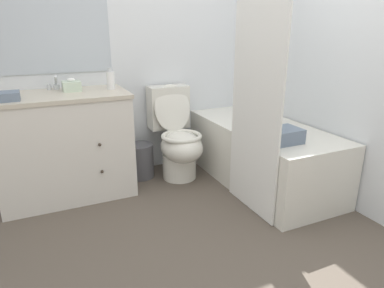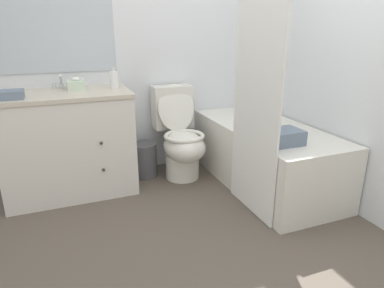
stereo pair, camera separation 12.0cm
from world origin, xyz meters
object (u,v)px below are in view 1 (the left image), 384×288
(bathtub, at_px, (261,153))
(soap_dispenser, at_px, (111,80))
(wastebasket, at_px, (140,161))
(hand_towel_folded, at_px, (3,97))
(vanity_cabinet, at_px, (65,145))
(toilet, at_px, (177,138))
(bath_towel_folded, at_px, (281,136))
(sink_faucet, at_px, (56,85))
(tissue_box, at_px, (72,86))

(bathtub, relative_size, soap_dispenser, 8.77)
(wastebasket, xyz_separation_m, hand_towel_folded, (-0.99, -0.22, 0.71))
(vanity_cabinet, xyz_separation_m, toilet, (0.95, -0.04, -0.06))
(bathtub, bearing_deg, wastebasket, 150.03)
(soap_dispenser, height_order, bath_towel_folded, soap_dispenser)
(toilet, distance_m, bath_towel_folded, 1.00)
(vanity_cabinet, height_order, soap_dispenser, soap_dispenser)
(bathtub, xyz_separation_m, bath_towel_folded, (-0.16, -0.44, 0.31))
(sink_faucet, height_order, soap_dispenser, soap_dispenser)
(toilet, relative_size, wastebasket, 2.65)
(vanity_cabinet, bearing_deg, bathtub, -16.45)
(tissue_box, height_order, bath_towel_folded, tissue_box)
(hand_towel_folded, height_order, bath_towel_folded, hand_towel_folded)
(vanity_cabinet, relative_size, bathtub, 0.68)
(sink_faucet, distance_m, bathtub, 1.81)
(hand_towel_folded, bearing_deg, sink_faucet, 42.32)
(toilet, bearing_deg, wastebasket, 159.53)
(wastebasket, xyz_separation_m, tissue_box, (-0.52, -0.00, 0.72))
(wastebasket, distance_m, soap_dispenser, 0.79)
(tissue_box, height_order, soap_dispenser, soap_dispenser)
(vanity_cabinet, distance_m, hand_towel_folded, 0.59)
(toilet, xyz_separation_m, bath_towel_folded, (0.46, -0.86, 0.21))
(tissue_box, xyz_separation_m, hand_towel_folded, (-0.47, -0.21, -0.01))
(toilet, height_order, bathtub, toilet)
(wastebasket, distance_m, bath_towel_folded, 1.32)
(toilet, bearing_deg, bath_towel_folded, -61.87)
(vanity_cabinet, relative_size, hand_towel_folded, 4.91)
(toilet, bearing_deg, bathtub, -34.23)
(wastebasket, bearing_deg, soap_dispenser, -167.45)
(vanity_cabinet, bearing_deg, soap_dispenser, 3.97)
(toilet, relative_size, bathtub, 0.56)
(toilet, height_order, bath_towel_folded, toilet)
(wastebasket, bearing_deg, sink_faucet, 169.95)
(sink_faucet, relative_size, bath_towel_folded, 0.52)
(soap_dispenser, bearing_deg, hand_towel_folded, -167.62)
(sink_faucet, distance_m, wastebasket, 0.96)
(wastebasket, distance_m, hand_towel_folded, 1.24)
(soap_dispenser, bearing_deg, vanity_cabinet, -176.03)
(toilet, distance_m, soap_dispenser, 0.78)
(sink_faucet, relative_size, bathtub, 0.10)
(toilet, xyz_separation_m, soap_dispenser, (-0.54, 0.07, 0.55))
(soap_dispenser, bearing_deg, bathtub, -22.89)
(hand_towel_folded, bearing_deg, toilet, 4.37)
(sink_faucet, relative_size, hand_towel_folded, 0.69)
(toilet, relative_size, soap_dispenser, 4.88)
(tissue_box, relative_size, hand_towel_folded, 0.68)
(wastebasket, relative_size, bath_towel_folded, 1.14)
(sink_faucet, bearing_deg, vanity_cabinet, -90.00)
(toilet, relative_size, tissue_box, 5.90)
(tissue_box, xyz_separation_m, bath_towel_folded, (1.30, -0.98, -0.30))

